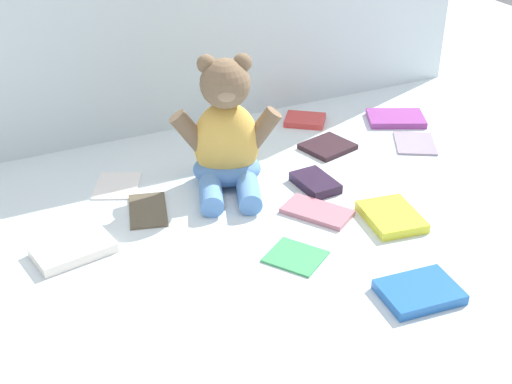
{
  "coord_description": "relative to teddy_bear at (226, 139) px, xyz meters",
  "views": [
    {
      "loc": [
        -0.45,
        -1.06,
        0.72
      ],
      "look_at": [
        0.02,
        -0.1,
        0.1
      ],
      "focal_mm": 48.77,
      "sensor_mm": 36.0,
      "label": 1
    }
  ],
  "objects": [
    {
      "name": "teddy_bear",
      "position": [
        0.0,
        0.0,
        0.0
      ],
      "size": [
        0.23,
        0.23,
        0.28
      ],
      "rotation": [
        0.0,
        0.0,
        -0.36
      ],
      "color": "#E5B24C",
      "rests_on": "ground_plane"
    },
    {
      "name": "book_case_2",
      "position": [
        0.16,
        -0.1,
        -0.09
      ],
      "size": [
        0.07,
        0.11,
        0.02
      ],
      "primitive_type": "cube",
      "rotation": [
        0.0,
        0.0,
        3.19
      ],
      "color": "#281930",
      "rests_on": "ground_plane"
    },
    {
      "name": "book_case_6",
      "position": [
        0.27,
        0.04,
        -0.1
      ],
      "size": [
        0.13,
        0.12,
        0.01
      ],
      "primitive_type": "cube",
      "rotation": [
        0.0,
        0.0,
        4.96
      ],
      "color": "black",
      "rests_on": "ground_plane"
    },
    {
      "name": "book_case_11",
      "position": [
        -0.19,
        -0.04,
        -0.1
      ],
      "size": [
        0.1,
        0.14,
        0.01
      ],
      "primitive_type": "cube",
      "rotation": [
        0.0,
        0.0,
        2.87
      ],
      "color": "brown",
      "rests_on": "ground_plane"
    },
    {
      "name": "book_case_8",
      "position": [
        -0.35,
        -0.12,
        -0.09
      ],
      "size": [
        0.15,
        0.11,
        0.02
      ],
      "primitive_type": "cube",
      "rotation": [
        0.0,
        0.0,
        4.88
      ],
      "color": "white",
      "rests_on": "ground_plane"
    },
    {
      "name": "book_case_5",
      "position": [
        0.51,
        0.1,
        -0.1
      ],
      "size": [
        0.17,
        0.15,
        0.02
      ],
      "primitive_type": "cube",
      "rotation": [
        0.0,
        0.0,
        1.12
      ],
      "color": "#91388F",
      "rests_on": "ground_plane"
    },
    {
      "name": "book_case_3",
      "position": [
        0.22,
        -0.27,
        -0.09
      ],
      "size": [
        0.11,
        0.14,
        0.02
      ],
      "primitive_type": "cube",
      "rotation": [
        0.0,
        0.0,
        2.99
      ],
      "color": "yellow",
      "rests_on": "ground_plane"
    },
    {
      "name": "book_case_7",
      "position": [
        -0.21,
        0.09,
        -0.1
      ],
      "size": [
        0.13,
        0.14,
        0.01
      ],
      "primitive_type": "cube",
      "rotation": [
        0.0,
        0.0,
        2.7
      ],
      "color": "white",
      "rests_on": "ground_plane"
    },
    {
      "name": "book_case_1",
      "position": [
        0.3,
        0.2,
        -0.1
      ],
      "size": [
        0.12,
        0.12,
        0.01
      ],
      "primitive_type": "cube",
      "rotation": [
        0.0,
        0.0,
        4.07
      ],
      "color": "#D33E3C",
      "rests_on": "ground_plane"
    },
    {
      "name": "book_case_10",
      "position": [
        0.47,
        -0.02,
        -0.1
      ],
      "size": [
        0.14,
        0.15,
        0.01
      ],
      "primitive_type": "cube",
      "rotation": [
        0.0,
        0.0,
        2.62
      ],
      "color": "#9A8A9E",
      "rests_on": "ground_plane"
    },
    {
      "name": "book_case_9",
      "position": [
        0.13,
        -0.48,
        -0.09
      ],
      "size": [
        0.13,
        0.11,
        0.02
      ],
      "primitive_type": "cube",
      "rotation": [
        0.0,
        0.0,
        4.61
      ],
      "color": "#2463B6",
      "rests_on": "ground_plane"
    },
    {
      "name": "book_case_12",
      "position": [
        0.11,
        -0.19,
        -0.1
      ],
      "size": [
        0.13,
        0.15,
        0.01
      ],
      "primitive_type": "cube",
      "rotation": [
        0.0,
        0.0,
        3.71
      ],
      "color": "#B96F7F",
      "rests_on": "ground_plane"
    },
    {
      "name": "book_case_0",
      "position": [
        -0.0,
        -0.3,
        -0.1
      ],
      "size": [
        0.12,
        0.13,
        0.01
      ],
      "primitive_type": "cube",
      "rotation": [
        0.0,
        0.0,
        0.59
      ],
      "color": "#3F9C5D",
      "rests_on": "ground_plane"
    },
    {
      "name": "ground_plane",
      "position": [
        -0.06,
        -0.12,
        -0.1
      ],
      "size": [
        3.2,
        3.2,
        0.0
      ],
      "primitive_type": "plane",
      "color": "silver"
    }
  ]
}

